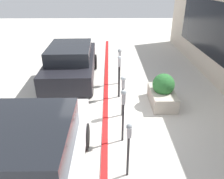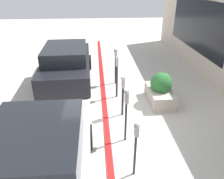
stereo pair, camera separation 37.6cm
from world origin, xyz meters
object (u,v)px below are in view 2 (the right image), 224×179
at_px(planter_box, 160,91).
at_px(parked_car_front, 40,160).
at_px(parked_car_middle, 67,63).
at_px(parking_meter_farthest, 116,61).
at_px(parking_meter_nearest, 136,139).
at_px(parking_meter_middle, 123,89).
at_px(parking_meter_fourth, 117,72).
at_px(parking_meter_second, 126,105).

distance_m(planter_box, parked_car_front, 4.82).
relative_size(planter_box, parked_car_middle, 0.32).
height_order(parking_meter_farthest, parked_car_front, parked_car_front).
bearing_deg(parked_car_front, parking_meter_nearest, -81.15).
relative_size(parked_car_front, parked_car_middle, 0.85).
xyz_separation_m(parking_meter_middle, parking_meter_farthest, (2.44, -0.00, 0.08)).
bearing_deg(parking_meter_fourth, planter_box, -109.25).
xyz_separation_m(parking_meter_fourth, parking_meter_farthest, (1.21, -0.07, 0.01)).
bearing_deg(parked_car_front, planter_box, -44.13).
relative_size(parking_meter_fourth, parked_car_middle, 0.35).
relative_size(parking_meter_nearest, parked_car_front, 0.36).
height_order(parking_meter_nearest, parked_car_front, parked_car_front).
height_order(parking_meter_fourth, parking_meter_farthest, parking_meter_fourth).
distance_m(parking_meter_farthest, parked_car_front, 5.51).
bearing_deg(parking_meter_nearest, parked_car_front, 98.62).
bearing_deg(parked_car_middle, parking_meter_second, -155.91).
distance_m(parking_meter_farthest, parked_car_middle, 2.03).
relative_size(parking_meter_nearest, parking_meter_farthest, 0.93).
xyz_separation_m(planter_box, parked_car_front, (-3.43, 3.36, 0.38)).
xyz_separation_m(parking_meter_nearest, parked_car_front, (-0.29, 1.91, -0.14)).
bearing_deg(planter_box, parked_car_front, 135.64).
bearing_deg(parking_meter_second, planter_box, -37.26).
height_order(parking_meter_second, parking_meter_farthest, parking_meter_second).
height_order(parking_meter_second, planter_box, parking_meter_second).
relative_size(parking_meter_farthest, parked_car_middle, 0.32).
height_order(parking_meter_second, parking_meter_middle, parking_meter_second).
xyz_separation_m(parking_meter_second, parking_meter_fourth, (2.48, -0.01, -0.11)).
relative_size(parking_meter_fourth, planter_box, 1.08).
bearing_deg(parking_meter_second, parking_meter_nearest, -177.96).
bearing_deg(planter_box, parked_car_middle, 59.47).
xyz_separation_m(parking_meter_fourth, planter_box, (-0.52, -1.49, -0.53)).
bearing_deg(parking_meter_nearest, parking_meter_farthest, -0.36).
bearing_deg(parking_meter_farthest, parked_car_front, 159.42).
relative_size(parking_meter_second, parked_car_middle, 0.34).
relative_size(parking_meter_fourth, parking_meter_farthest, 1.07).
bearing_deg(parking_meter_second, parking_meter_middle, -3.27).
xyz_separation_m(parking_meter_second, planter_box, (1.96, -1.49, -0.64)).
bearing_deg(planter_box, parking_meter_middle, 116.54).
relative_size(parking_meter_nearest, parking_meter_middle, 1.02).
relative_size(parking_meter_farthest, planter_box, 1.01).
xyz_separation_m(parking_meter_fourth, parked_car_front, (-3.95, 1.87, -0.15)).
relative_size(parking_meter_farthest, parked_car_front, 0.38).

